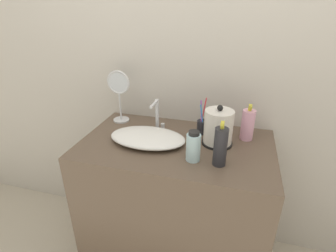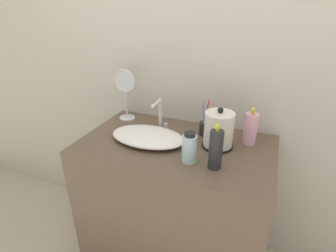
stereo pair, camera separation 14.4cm
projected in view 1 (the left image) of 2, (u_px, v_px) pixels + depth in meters
The scene contains 10 objects.
wall_back at pixel (190, 61), 1.60m from camera, with size 6.00×0.04×2.60m.
vanity_counter at pixel (175, 205), 1.66m from camera, with size 1.07×0.64×0.91m.
sink_basin at pixel (148, 137), 1.47m from camera, with size 0.43×0.27×0.06m.
faucet at pixel (157, 114), 1.58m from camera, with size 0.06×0.12×0.19m.
electric_kettle at pixel (218, 129), 1.43m from camera, with size 0.17×0.17×0.23m.
toothbrush_cup at pixel (202, 126), 1.56m from camera, with size 0.07×0.07×0.22m.
lotion_bottle at pixel (248, 125), 1.48m from camera, with size 0.07×0.07×0.21m.
shampoo_bottle at pixel (193, 147), 1.28m from camera, with size 0.07×0.07×0.16m.
mouthwash_bottle at pixel (220, 147), 1.24m from camera, with size 0.06×0.06×0.23m.
vanity_mirror at pixel (119, 93), 1.67m from camera, with size 0.15×0.11×0.34m.
Camera 1 is at (0.30, -0.93, 1.62)m, focal length 28.00 mm.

